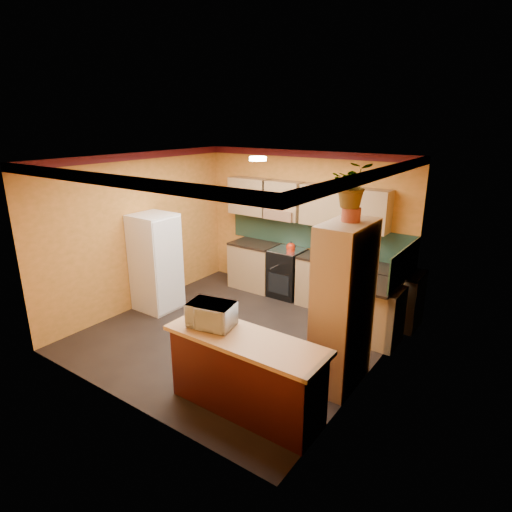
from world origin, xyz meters
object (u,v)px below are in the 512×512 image
(base_cabinets_back, at_px, (316,280))
(microwave, at_px, (211,315))
(breakfast_bar, at_px, (246,376))
(stove, at_px, (287,273))
(fridge, at_px, (156,262))
(pantry, at_px, (343,306))

(base_cabinets_back, distance_m, microwave, 3.25)
(breakfast_bar, bearing_deg, base_cabinets_back, 103.27)
(stove, relative_size, microwave, 1.75)
(fridge, bearing_deg, microwave, -29.20)
(stove, height_order, pantry, pantry)
(fridge, distance_m, breakfast_bar, 3.29)
(stove, height_order, breakfast_bar, stove)
(microwave, bearing_deg, base_cabinets_back, 82.34)
(breakfast_bar, bearing_deg, microwave, 180.00)
(microwave, bearing_deg, stove, 93.24)
(base_cabinets_back, distance_m, stove, 0.63)
(breakfast_bar, height_order, microwave, microwave)
(microwave, bearing_deg, fridge, 138.42)
(fridge, distance_m, microwave, 2.84)
(stove, bearing_deg, pantry, -45.28)
(fridge, xyz_separation_m, breakfast_bar, (2.96, -1.38, -0.41))
(breakfast_bar, distance_m, microwave, 0.80)
(pantry, bearing_deg, microwave, -134.70)
(pantry, bearing_deg, stove, 134.72)
(base_cabinets_back, relative_size, pantry, 1.74)
(fridge, bearing_deg, stove, 48.49)
(stove, distance_m, breakfast_bar, 3.46)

